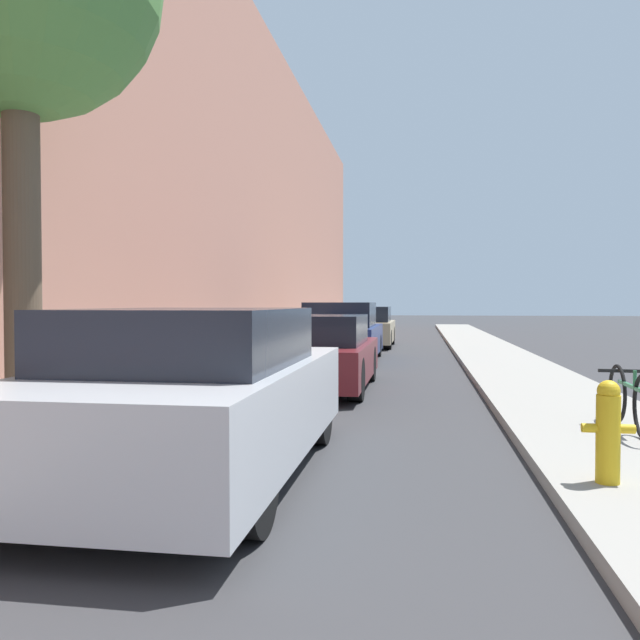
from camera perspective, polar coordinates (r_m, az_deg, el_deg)
ground_plane at (r=14.15m, az=5.16°, el=-4.37°), size 120.00×120.00×0.00m
sidewalk_left at (r=14.62m, az=-6.28°, el=-3.94°), size 2.00×52.00×0.12m
sidewalk_right at (r=14.25m, az=16.91°, el=-4.14°), size 2.00×52.00×0.12m
building_facade_left at (r=15.41m, az=-11.37°, el=15.28°), size 0.70×52.00×10.24m
parked_car_silver at (r=5.46m, az=-11.08°, el=-6.62°), size 1.86×4.23×1.41m
parked_car_maroon at (r=10.65m, az=-0.35°, el=-3.05°), size 1.81×3.96×1.25m
parked_car_navy at (r=15.92m, az=1.96°, el=-1.23°), size 1.82×4.22×1.47m
parked_car_champagne at (r=21.05m, az=4.19°, el=-0.69°), size 1.77×3.90×1.33m
fire_hydrant at (r=5.22m, az=24.54°, el=-9.02°), size 0.37×0.17×0.77m
bicycle at (r=7.40m, az=26.12°, el=-6.39°), size 0.44×1.60×0.65m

